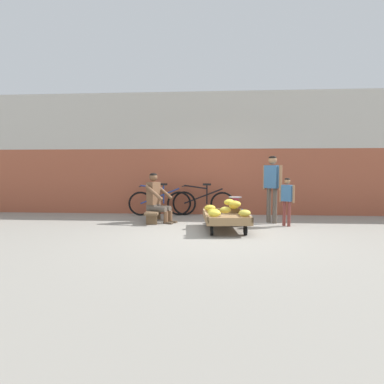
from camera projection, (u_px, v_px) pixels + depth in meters
ground_plane at (214, 234)px, 6.20m from camera, size 80.00×80.00×0.00m
back_wall at (215, 154)px, 8.92m from camera, size 16.00×0.30×3.29m
banana_cart at (225, 218)px, 6.59m from camera, size 0.97×1.51×0.36m
banana_pile at (226, 208)px, 6.48m from camera, size 0.94×1.49×0.25m
low_bench at (154, 213)px, 7.66m from camera, size 0.38×1.12×0.27m
vendor_seated at (157, 198)px, 7.59m from camera, size 0.74×0.63×1.14m
plastic_crate at (235, 216)px, 7.57m from camera, size 0.36×0.28×0.30m
weighing_scale at (235, 203)px, 7.55m from camera, size 0.30×0.30×0.29m
bicycle_near_left at (160, 202)px, 8.66m from camera, size 1.65×0.48×0.86m
bicycle_far_left at (203, 202)px, 8.61m from camera, size 1.66×0.48×0.86m
customer_adult at (272, 181)px, 7.44m from camera, size 0.38×0.36×1.53m
customer_child at (287, 196)px, 7.03m from camera, size 0.29×0.23×1.04m
shopping_bag at (247, 220)px, 7.10m from camera, size 0.18×0.12×0.24m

